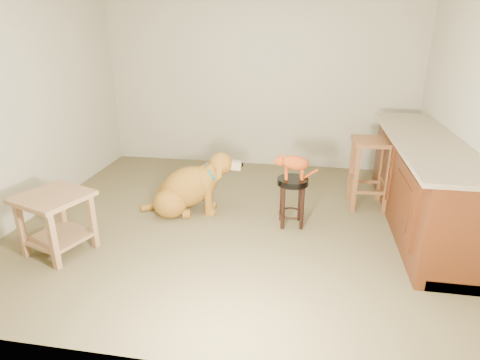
% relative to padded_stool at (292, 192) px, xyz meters
% --- Properties ---
extents(floor, '(4.50, 4.00, 0.01)m').
position_rel_padded_stool_xyz_m(floor, '(-0.61, -0.04, -0.38)').
color(floor, brown).
rests_on(floor, ground).
extents(room_shell, '(4.54, 4.04, 2.62)m').
position_rel_padded_stool_xyz_m(room_shell, '(-0.61, -0.04, 1.30)').
color(room_shell, '#B0A98D').
rests_on(room_shell, ground).
extents(cabinet_run, '(0.70, 2.56, 0.94)m').
position_rel_padded_stool_xyz_m(cabinet_run, '(1.34, 0.26, 0.06)').
color(cabinet_run, '#48200C').
rests_on(cabinet_run, ground).
extents(padded_stool, '(0.32, 0.32, 0.53)m').
position_rel_padded_stool_xyz_m(padded_stool, '(0.00, 0.00, 0.00)').
color(padded_stool, black).
rests_on(padded_stool, ground).
extents(wood_stool, '(0.46, 0.46, 0.81)m').
position_rel_padded_stool_xyz_m(wood_stool, '(0.85, 0.63, 0.05)').
color(wood_stool, brown).
rests_on(wood_stool, ground).
extents(side_table, '(0.71, 0.71, 0.58)m').
position_rel_padded_stool_xyz_m(side_table, '(-2.11, -0.92, 0.01)').
color(side_table, olive).
rests_on(side_table, ground).
extents(golden_retriever, '(1.18, 0.64, 0.75)m').
position_rel_padded_stool_xyz_m(golden_retriever, '(-1.17, 0.13, -0.09)').
color(golden_retriever, brown).
rests_on(golden_retriever, ground).
extents(tabby_kitten, '(0.47, 0.23, 0.30)m').
position_rel_padded_stool_xyz_m(tabby_kitten, '(-0.01, -0.00, 0.32)').
color(tabby_kitten, '#97370F').
rests_on(tabby_kitten, padded_stool).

